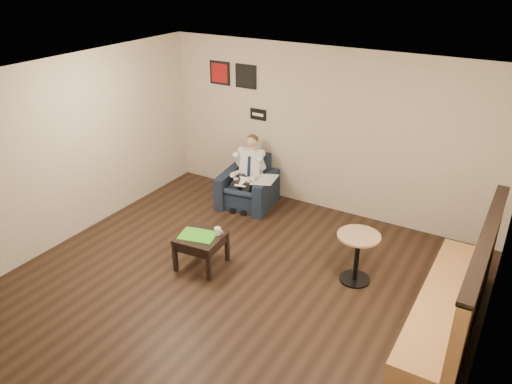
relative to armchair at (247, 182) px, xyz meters
The scene contains 19 objects.
ground 2.69m from the armchair, 63.89° to the right, with size 6.00×6.00×0.00m, color black.
wall_back 1.63m from the armchair, 27.99° to the left, with size 6.00×0.02×2.80m, color beige.
wall_front 5.59m from the armchair, 77.77° to the right, with size 6.00×0.02×2.80m, color beige.
wall_left 3.16m from the armchair, 127.61° to the right, with size 0.02×6.00×2.80m, color beige.
wall_right 4.89m from the armchair, 29.74° to the right, with size 0.02×6.00×2.80m, color beige.
ceiling 3.55m from the armchair, 63.89° to the right, with size 6.00×6.00×0.02m, color white.
seating_sign 1.23m from the armchair, 102.47° to the left, with size 0.32×0.02×0.20m, color black.
art_print_left 2.04m from the armchair, 147.06° to the left, with size 0.42×0.03×0.42m, color maroon.
art_print_right 1.86m from the armchair, 122.39° to the left, with size 0.42×0.03×0.42m, color black.
armchair is the anchor object (origin of this frame).
seated_man 0.20m from the armchair, 82.43° to the right, with size 0.57×0.86×1.20m, color silver, non-canonical shape.
lap_papers 0.23m from the armchair, 82.43° to the right, with size 0.20×0.29×0.01m, color white.
newspaper 0.41m from the armchair, ahead, with size 0.38×0.48×0.01m, color silver.
side_table 2.05m from the armchair, 77.40° to the right, with size 0.61×0.61×0.50m, color black.
green_folder 2.06m from the armchair, 78.40° to the right, with size 0.50×0.36×0.01m, color green.
coffee_mug 1.95m from the armchair, 71.05° to the right, with size 0.09×0.09×0.11m, color white.
smartphone 1.87m from the armchair, 75.03° to the right, with size 0.16×0.08×0.01m, color black.
banquette 4.11m from the armchair, 23.63° to the right, with size 0.65×2.75×1.40m, color #B57C46.
cafe_table 2.76m from the armchair, 25.96° to the right, with size 0.58×0.58×0.72m, color #A47959.
Camera 1 is at (3.04, -4.44, 4.11)m, focal length 35.00 mm.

